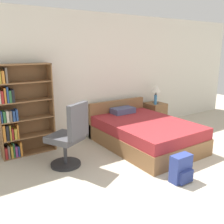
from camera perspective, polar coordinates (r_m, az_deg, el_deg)
name	(u,v)px	position (r m, az deg, el deg)	size (l,w,h in m)	color
wall_back	(91,77)	(5.33, -4.85, 8.02)	(9.00, 0.06, 2.60)	silver
bookshelf	(19,113)	(4.67, -20.48, -0.16)	(0.94, 0.27, 1.63)	brown
bed	(144,133)	(4.99, 7.23, -4.68)	(1.43, 2.02, 0.76)	brown
office_chair	(69,137)	(4.04, -9.69, -5.74)	(0.67, 0.71, 1.08)	#232326
nightstand	(155,115)	(6.22, 9.79, -0.66)	(0.41, 0.47, 0.59)	brown
table_lamp	(156,89)	(6.11, 10.07, 5.17)	(0.22, 0.22, 0.45)	#333333
water_bottle	(155,100)	(5.97, 9.91, 2.83)	(0.07, 0.07, 0.26)	teal
backpack_blue	(181,169)	(3.81, 15.56, -12.46)	(0.32, 0.22, 0.41)	navy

